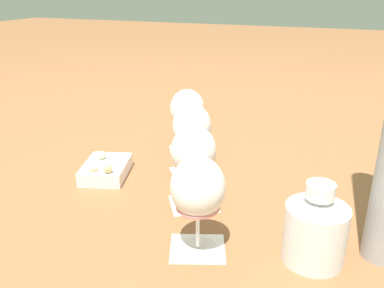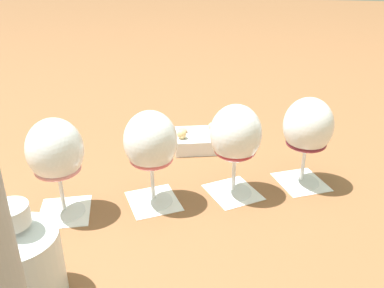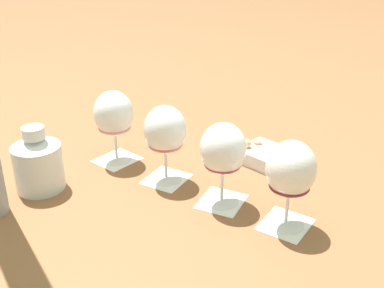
% 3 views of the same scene
% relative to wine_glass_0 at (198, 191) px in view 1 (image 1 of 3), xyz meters
% --- Properties ---
extents(ground_plane, '(8.00, 8.00, 0.00)m').
position_rel_wine_glass_0_xyz_m(ground_plane, '(0.22, 0.10, -0.12)').
color(ground_plane, brown).
extents(tasting_card_0, '(0.12, 0.13, 0.00)m').
position_rel_wine_glass_0_xyz_m(tasting_card_0, '(-0.00, 0.00, -0.12)').
color(tasting_card_0, white).
rests_on(tasting_card_0, ground_plane).
extents(tasting_card_1, '(0.13, 0.13, 0.00)m').
position_rel_wine_glass_0_xyz_m(tasting_card_1, '(0.15, 0.07, -0.12)').
color(tasting_card_1, white).
rests_on(tasting_card_1, ground_plane).
extents(tasting_card_2, '(0.13, 0.14, 0.00)m').
position_rel_wine_glass_0_xyz_m(tasting_card_2, '(0.30, 0.13, -0.12)').
color(tasting_card_2, white).
rests_on(tasting_card_2, ground_plane).
extents(tasting_card_3, '(0.13, 0.13, 0.00)m').
position_rel_wine_glass_0_xyz_m(tasting_card_3, '(0.43, 0.20, -0.12)').
color(tasting_card_3, white).
rests_on(tasting_card_3, ground_plane).
extents(wine_glass_0, '(0.10, 0.10, 0.18)m').
position_rel_wine_glass_0_xyz_m(wine_glass_0, '(0.00, 0.00, 0.00)').
color(wine_glass_0, white).
rests_on(wine_glass_0, tasting_card_0).
extents(wine_glass_1, '(0.10, 0.10, 0.18)m').
position_rel_wine_glass_0_xyz_m(wine_glass_1, '(0.15, 0.07, -0.00)').
color(wine_glass_1, white).
rests_on(wine_glass_1, tasting_card_1).
extents(wine_glass_2, '(0.10, 0.10, 0.18)m').
position_rel_wine_glass_0_xyz_m(wine_glass_2, '(0.30, 0.13, -0.00)').
color(wine_glass_2, white).
rests_on(wine_glass_2, tasting_card_2).
extents(wine_glass_3, '(0.10, 0.10, 0.18)m').
position_rel_wine_glass_0_xyz_m(wine_glass_3, '(0.43, 0.20, -0.00)').
color(wine_glass_3, white).
rests_on(wine_glass_3, tasting_card_3).
extents(ceramic_vase, '(0.11, 0.11, 0.15)m').
position_rel_wine_glass_0_xyz_m(ceramic_vase, '(0.05, -0.20, -0.06)').
color(ceramic_vase, silver).
rests_on(ceramic_vase, ground_plane).
extents(snack_dish, '(0.17, 0.14, 0.06)m').
position_rel_wine_glass_0_xyz_m(snack_dish, '(0.20, 0.33, -0.10)').
color(snack_dish, silver).
rests_on(snack_dish, ground_plane).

